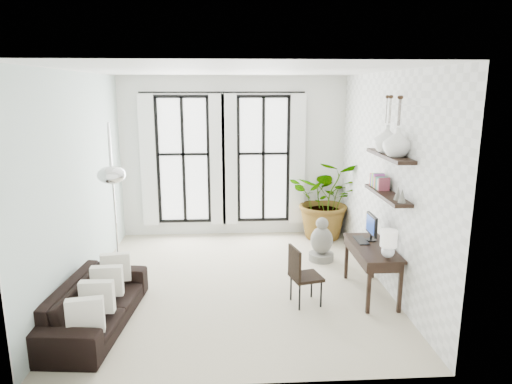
{
  "coord_description": "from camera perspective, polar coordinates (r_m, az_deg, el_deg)",
  "views": [
    {
      "loc": [
        -0.09,
        -6.61,
        2.95
      ],
      "look_at": [
        0.32,
        0.3,
        1.38
      ],
      "focal_mm": 32.0,
      "sensor_mm": 36.0,
      "label": 1
    }
  ],
  "objects": [
    {
      "name": "vase_b",
      "position": [
        6.64,
        16.03,
        6.41
      ],
      "size": [
        0.37,
        0.37,
        0.38
      ],
      "primitive_type": "imported",
      "color": "white",
      "rests_on": "shelf_upper"
    },
    {
      "name": "throw_pillows",
      "position": [
        6.16,
        -18.66,
        -11.36
      ],
      "size": [
        0.4,
        1.52,
        0.4
      ],
      "color": "silver",
      "rests_on": "sofa"
    },
    {
      "name": "wall_shelves",
      "position": [
        6.62,
        16.06,
        1.66
      ],
      "size": [
        0.25,
        1.3,
        0.6
      ],
      "color": "black",
      "rests_on": "wall_right"
    },
    {
      "name": "plant",
      "position": [
        9.18,
        8.84,
        -0.86
      ],
      "size": [
        1.69,
        1.54,
        1.61
      ],
      "primitive_type": "imported",
      "rotation": [
        0.0,
        0.0,
        -0.22
      ],
      "color": "#2D7228",
      "rests_on": "floor"
    },
    {
      "name": "desk",
      "position": [
        6.75,
        14.46,
        -7.07
      ],
      "size": [
        0.53,
        1.26,
        1.14
      ],
      "color": "black",
      "rests_on": "floor"
    },
    {
      "name": "desk_chair",
      "position": [
        6.41,
        5.66,
        -9.93
      ],
      "size": [
        0.48,
        0.48,
        0.84
      ],
      "rotation": [
        0.0,
        0.0,
        0.24
      ],
      "color": "black",
      "rests_on": "floor"
    },
    {
      "name": "ceiling",
      "position": [
        6.61,
        -2.74,
        14.96
      ],
      "size": [
        5.0,
        5.0,
        0.0
      ],
      "primitive_type": "plane",
      "color": "white",
      "rests_on": "wall_back"
    },
    {
      "name": "wall_back",
      "position": [
        9.21,
        -2.83,
        4.36
      ],
      "size": [
        4.5,
        0.0,
        4.5
      ],
      "primitive_type": "plane",
      "rotation": [
        1.57,
        0.0,
        0.0
      ],
      "color": "white",
      "rests_on": "floor"
    },
    {
      "name": "sofa",
      "position": [
        6.27,
        -19.43,
        -13.04
      ],
      "size": [
        0.98,
        2.08,
        0.59
      ],
      "primitive_type": "imported",
      "rotation": [
        0.0,
        0.0,
        1.47
      ],
      "color": "black",
      "rests_on": "floor"
    },
    {
      "name": "windows",
      "position": [
        9.14,
        -4.08,
        4.03
      ],
      "size": [
        3.26,
        0.13,
        2.65
      ],
      "color": "white",
      "rests_on": "wall_back"
    },
    {
      "name": "wall_right",
      "position": [
        7.14,
        15.79,
        1.42
      ],
      "size": [
        0.0,
        5.0,
        5.0
      ],
      "primitive_type": "plane",
      "rotation": [
        1.57,
        0.0,
        -1.57
      ],
      "color": "white",
      "rests_on": "floor"
    },
    {
      "name": "arc_lamp",
      "position": [
        6.53,
        -17.66,
        3.41
      ],
      "size": [
        0.76,
        1.95,
        2.52
      ],
      "color": "silver",
      "rests_on": "floor"
    },
    {
      "name": "vase_a",
      "position": [
        6.27,
        17.23,
        5.98
      ],
      "size": [
        0.37,
        0.37,
        0.38
      ],
      "primitive_type": "imported",
      "color": "white",
      "rests_on": "shelf_upper"
    },
    {
      "name": "wall_left",
      "position": [
        7.08,
        -21.12,
        0.95
      ],
      "size": [
        0.0,
        5.0,
        5.0
      ],
      "primitive_type": "plane",
      "rotation": [
        1.57,
        0.0,
        1.57
      ],
      "color": "silver",
      "rests_on": "floor"
    },
    {
      "name": "buddha",
      "position": [
        8.09,
        8.19,
        -6.25
      ],
      "size": [
        0.43,
        0.43,
        0.78
      ],
      "color": "slate",
      "rests_on": "floor"
    },
    {
      "name": "floor",
      "position": [
        7.24,
        -2.46,
        -11.26
      ],
      "size": [
        5.0,
        5.0,
        0.0
      ],
      "primitive_type": "plane",
      "color": "#BDB396",
      "rests_on": "ground"
    }
  ]
}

